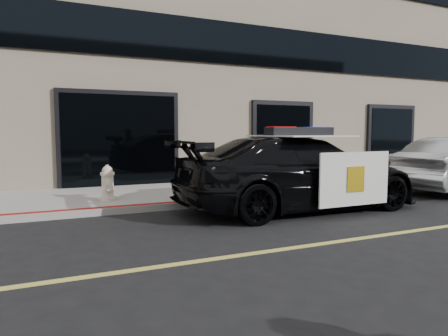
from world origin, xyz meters
name	(u,v)px	position (x,y,z in m)	size (l,w,h in m)	color
ground	(277,250)	(0.00, 0.00, 0.00)	(120.00, 120.00, 0.00)	black
sidewalk_n	(171,194)	(0.00, 5.25, 0.07)	(60.00, 3.50, 0.15)	gray
building_n	(128,15)	(0.00, 10.50, 6.00)	(60.00, 7.00, 12.00)	#756856
police_car	(299,173)	(2.04, 2.42, 0.81)	(2.51, 5.50, 1.80)	black
fire_hydrant	(108,184)	(-1.73, 4.42, 0.53)	(0.37, 0.51, 0.81)	beige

